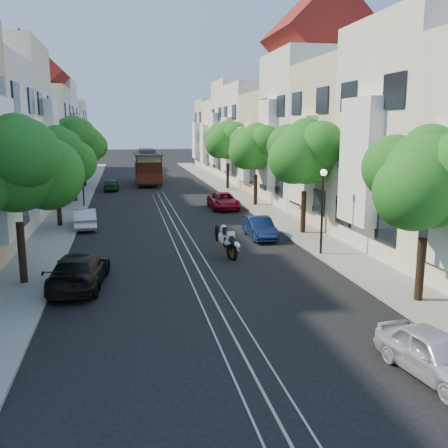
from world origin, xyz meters
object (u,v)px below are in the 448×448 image
sportbike_rider (226,239)px  tree_w_c (73,142)px  lamp_east (323,199)px  tree_w_d (83,143)px  parked_car_w_near (79,270)px  parked_car_w_far (111,185)px  tree_e_c (257,148)px  tree_e_b (306,154)px  parked_car_e_far (223,201)px  parked_car_e_near (435,354)px  tree_e_d (228,141)px  lamp_west (82,171)px  cable_car (148,165)px  tree_w_a (17,167)px  parked_car_w_mid (85,219)px  parked_car_e_mid (260,228)px  tree_w_b (57,158)px  tree_e_a (429,182)px

sportbike_rider → tree_w_c: bearing=94.4°
lamp_east → sportbike_rider: lamp_east is taller
tree_w_d → parked_car_w_near: tree_w_d is taller
parked_car_w_far → tree_e_c: bearing=134.7°
tree_e_b → parked_car_e_far: tree_e_b is taller
parked_car_e_near → parked_car_w_far: 41.32m
tree_e_b → parked_car_w_far: size_ratio=1.91×
tree_e_d → parked_car_e_far: 12.91m
lamp_west → cable_car: (5.80, 15.74, -0.76)m
tree_e_d → tree_w_a: bearing=-116.4°
parked_car_e_far → tree_w_a: bearing=-122.7°
parked_car_e_far → parked_car_w_far: bearing=124.9°
cable_car → parked_car_w_mid: size_ratio=2.41×
lamp_east → sportbike_rider: 5.09m
tree_e_b → parked_car_e_mid: size_ratio=1.82×
tree_e_d → parked_car_w_mid: (-12.86, -17.64, -4.24)m
tree_w_c → parked_car_e_near: size_ratio=2.01×
tree_w_c → parked_car_e_near: bearing=-70.6°
tree_w_c → parked_car_w_near: bearing=-84.8°
lamp_east → tree_w_d: bearing=112.8°
tree_w_b → cable_car: 24.78m
tree_w_a → parked_car_e_near: (11.61, -9.98, -4.13)m
tree_e_b → lamp_east: tree_e_b is taller
cable_car → parked_car_e_mid: 29.71m
tree_e_c → parked_car_w_far: (-11.66, 12.38, -4.00)m
tree_w_c → parked_car_e_mid: size_ratio=1.93×
tree_w_b → tree_w_c: size_ratio=0.88×
tree_w_b → parked_car_e_far: size_ratio=1.39×
cable_car → parked_car_e_mid: bearing=-80.3°
parked_car_w_near → parked_car_w_mid: parked_car_w_near is taller
parked_car_e_mid → tree_e_a: bearing=-75.6°
tree_w_b → parked_car_e_mid: 13.33m
parked_car_e_far → cable_car: bearing=106.0°
tree_e_a → parked_car_e_mid: (-2.86, 11.50, -3.79)m
tree_e_b → parked_car_w_mid: bearing=161.3°
tree_e_b → parked_car_e_far: bearing=105.7°
lamp_west → parked_car_e_near: (10.77, -30.00, -2.24)m
lamp_east → cable_car: size_ratio=0.45×
lamp_east → parked_car_e_far: 15.40m
tree_e_a → tree_w_d: tree_w_d is taller
parked_car_e_far → parked_car_e_near: bearing=-88.6°
tree_e_b → tree_e_d: bearing=90.0°
tree_w_d → tree_e_c: bearing=-48.0°
tree_e_c → parked_car_w_near: (-12.23, -18.71, -3.91)m
tree_e_b → lamp_east: bearing=-100.9°
parked_car_e_mid → tree_w_c: bearing=125.4°
parked_car_w_mid → sportbike_rider: bearing=125.3°
tree_w_c → cable_car: (6.64, 12.76, -2.98)m
tree_w_a → parked_car_w_far: bearing=84.8°
tree_e_a → tree_w_d: size_ratio=0.96×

